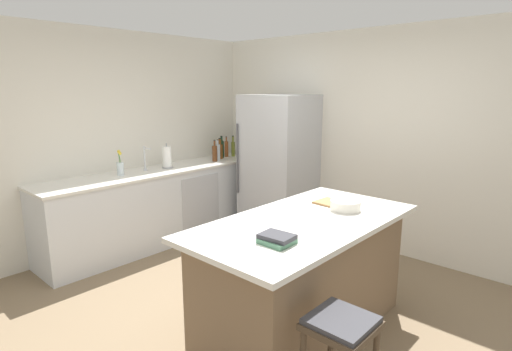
{
  "coord_description": "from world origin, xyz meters",
  "views": [
    {
      "loc": [
        2.14,
        -2.24,
        1.93
      ],
      "look_at": [
        -0.73,
        0.9,
        1.0
      ],
      "focal_mm": 28.37,
      "sensor_mm": 36.0,
      "label": 1
    }
  ],
  "objects_px": {
    "bar_stool": "(340,337)",
    "olive_oil_bottle": "(233,148)",
    "sink_faucet": "(145,158)",
    "gin_bottle": "(241,147)",
    "wine_bottle": "(222,149)",
    "cookbook_stack": "(277,239)",
    "flower_vase": "(120,167)",
    "whiskey_bottle": "(220,151)",
    "mixing_bowl": "(345,205)",
    "syrup_bottle": "(215,153)",
    "vinegar_bottle": "(226,149)",
    "soda_bottle": "(218,152)",
    "cutting_board": "(333,203)",
    "kitchen_island": "(303,275)",
    "refrigerator": "(278,165)",
    "paper_towel_roll": "(167,157)"
  },
  "relations": [
    {
      "from": "sink_faucet",
      "to": "vinegar_bottle",
      "type": "height_order",
      "value": "sink_faucet"
    },
    {
      "from": "sink_faucet",
      "to": "syrup_bottle",
      "type": "height_order",
      "value": "sink_faucet"
    },
    {
      "from": "mixing_bowl",
      "to": "cutting_board",
      "type": "distance_m",
      "value": 0.19
    },
    {
      "from": "refrigerator",
      "to": "mixing_bowl",
      "type": "distance_m",
      "value": 2.09
    },
    {
      "from": "paper_towel_roll",
      "to": "syrup_bottle",
      "type": "bearing_deg",
      "value": 82.03
    },
    {
      "from": "gin_bottle",
      "to": "wine_bottle",
      "type": "height_order",
      "value": "gin_bottle"
    },
    {
      "from": "kitchen_island",
      "to": "bar_stool",
      "type": "relative_size",
      "value": 2.93
    },
    {
      "from": "cookbook_stack",
      "to": "olive_oil_bottle",
      "type": "bearing_deg",
      "value": 140.31
    },
    {
      "from": "refrigerator",
      "to": "cookbook_stack",
      "type": "bearing_deg",
      "value": -50.89
    },
    {
      "from": "whiskey_bottle",
      "to": "wine_bottle",
      "type": "bearing_deg",
      "value": 121.62
    },
    {
      "from": "bar_stool",
      "to": "olive_oil_bottle",
      "type": "relative_size",
      "value": 2.16
    },
    {
      "from": "refrigerator",
      "to": "wine_bottle",
      "type": "xyz_separation_m",
      "value": [
        -0.96,
        -0.13,
        0.14
      ]
    },
    {
      "from": "wine_bottle",
      "to": "cookbook_stack",
      "type": "bearing_deg",
      "value": -36.77
    },
    {
      "from": "whiskey_bottle",
      "to": "bar_stool",
      "type": "bearing_deg",
      "value": -32.32
    },
    {
      "from": "sink_faucet",
      "to": "gin_bottle",
      "type": "relative_size",
      "value": 0.88
    },
    {
      "from": "soda_bottle",
      "to": "sink_faucet",
      "type": "bearing_deg",
      "value": -95.31
    },
    {
      "from": "cookbook_stack",
      "to": "soda_bottle",
      "type": "bearing_deg",
      "value": 144.64
    },
    {
      "from": "kitchen_island",
      "to": "paper_towel_roll",
      "type": "distance_m",
      "value": 2.63
    },
    {
      "from": "refrigerator",
      "to": "syrup_bottle",
      "type": "height_order",
      "value": "refrigerator"
    },
    {
      "from": "kitchen_island",
      "to": "gin_bottle",
      "type": "xyz_separation_m",
      "value": [
        -2.45,
        1.8,
        0.6
      ]
    },
    {
      "from": "flower_vase",
      "to": "whiskey_bottle",
      "type": "distance_m",
      "value": 1.54
    },
    {
      "from": "sink_faucet",
      "to": "syrup_bottle",
      "type": "distance_m",
      "value": 1.02
    },
    {
      "from": "vinegar_bottle",
      "to": "wine_bottle",
      "type": "bearing_deg",
      "value": -82.8
    },
    {
      "from": "bar_stool",
      "to": "syrup_bottle",
      "type": "relative_size",
      "value": 2.22
    },
    {
      "from": "soda_bottle",
      "to": "mixing_bowl",
      "type": "bearing_deg",
      "value": -19.26
    },
    {
      "from": "syrup_bottle",
      "to": "vinegar_bottle",
      "type": "bearing_deg",
      "value": 113.76
    },
    {
      "from": "bar_stool",
      "to": "sink_faucet",
      "type": "xyz_separation_m",
      "value": [
        -3.24,
        0.83,
        0.55
      ]
    },
    {
      "from": "olive_oil_bottle",
      "to": "vinegar_bottle",
      "type": "xyz_separation_m",
      "value": [
        -0.05,
        -0.09,
        -0.0
      ]
    },
    {
      "from": "wine_bottle",
      "to": "mixing_bowl",
      "type": "bearing_deg",
      "value": -21.99
    },
    {
      "from": "paper_towel_roll",
      "to": "mixing_bowl",
      "type": "height_order",
      "value": "paper_towel_roll"
    },
    {
      "from": "gin_bottle",
      "to": "olive_oil_bottle",
      "type": "relative_size",
      "value": 1.11
    },
    {
      "from": "refrigerator",
      "to": "flower_vase",
      "type": "xyz_separation_m",
      "value": [
        -0.93,
        -1.75,
        0.11
      ]
    },
    {
      "from": "bar_stool",
      "to": "sink_faucet",
      "type": "distance_m",
      "value": 3.39
    },
    {
      "from": "cookbook_stack",
      "to": "sink_faucet",
      "type": "bearing_deg",
      "value": 164.53
    },
    {
      "from": "bar_stool",
      "to": "olive_oil_bottle",
      "type": "xyz_separation_m",
      "value": [
        -3.22,
        2.3,
        0.51
      ]
    },
    {
      "from": "sink_faucet",
      "to": "cutting_board",
      "type": "height_order",
      "value": "sink_faucet"
    },
    {
      "from": "flower_vase",
      "to": "sink_faucet",
      "type": "bearing_deg",
      "value": 91.91
    },
    {
      "from": "kitchen_island",
      "to": "flower_vase",
      "type": "height_order",
      "value": "flower_vase"
    },
    {
      "from": "paper_towel_roll",
      "to": "cookbook_stack",
      "type": "distance_m",
      "value": 2.85
    },
    {
      "from": "soda_bottle",
      "to": "bar_stool",
      "type": "bearing_deg",
      "value": -31.51
    },
    {
      "from": "syrup_bottle",
      "to": "sink_faucet",
      "type": "bearing_deg",
      "value": -97.75
    },
    {
      "from": "bar_stool",
      "to": "cookbook_stack",
      "type": "xyz_separation_m",
      "value": [
        -0.54,
        0.08,
        0.43
      ]
    },
    {
      "from": "kitchen_island",
      "to": "flower_vase",
      "type": "bearing_deg",
      "value": -177.37
    },
    {
      "from": "olive_oil_bottle",
      "to": "syrup_bottle",
      "type": "relative_size",
      "value": 1.03
    },
    {
      "from": "cutting_board",
      "to": "cookbook_stack",
      "type": "bearing_deg",
      "value": -77.91
    },
    {
      "from": "gin_bottle",
      "to": "syrup_bottle",
      "type": "bearing_deg",
      "value": -85.53
    },
    {
      "from": "refrigerator",
      "to": "cutting_board",
      "type": "relative_size",
      "value": 6.24
    },
    {
      "from": "bar_stool",
      "to": "refrigerator",
      "type": "bearing_deg",
      "value": 135.73
    },
    {
      "from": "olive_oil_bottle",
      "to": "wine_bottle",
      "type": "relative_size",
      "value": 0.96
    },
    {
      "from": "sink_faucet",
      "to": "gin_bottle",
      "type": "height_order",
      "value": "gin_bottle"
    }
  ]
}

